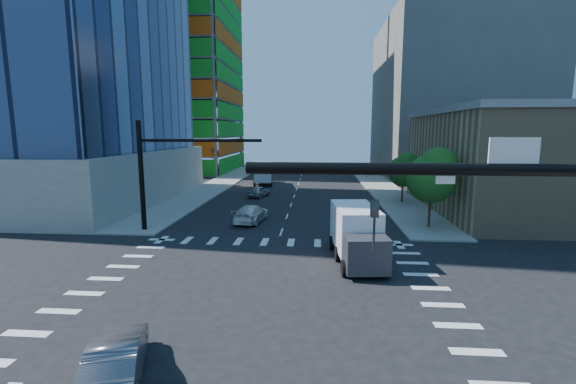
{
  "coord_description": "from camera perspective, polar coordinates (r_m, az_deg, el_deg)",
  "views": [
    {
      "loc": [
        2.87,
        -18.92,
        8.25
      ],
      "look_at": [
        0.85,
        8.0,
        4.01
      ],
      "focal_mm": 24.0,
      "sensor_mm": 36.0,
      "label": 1
    }
  ],
  "objects": [
    {
      "name": "commercial_building",
      "position": [
        46.61,
        32.71,
        3.92
      ],
      "size": [
        20.5,
        22.5,
        10.6
      ],
      "color": "tan",
      "rests_on": "ground"
    },
    {
      "name": "box_truck_far",
      "position": [
        61.02,
        -3.83,
        2.59
      ],
      "size": [
        3.79,
        6.9,
        3.43
      ],
      "rotation": [
        0.0,
        0.0,
        3.3
      ],
      "color": "black",
      "rests_on": "ground"
    },
    {
      "name": "road_markings",
      "position": [
        20.84,
        -4.11,
        -14.4
      ],
      "size": [
        20.0,
        20.0,
        0.01
      ],
      "primitive_type": "cube",
      "color": "silver",
      "rests_on": "ground"
    },
    {
      "name": "construction_building",
      "position": [
        87.87,
        -16.94,
        19.3
      ],
      "size": [
        25.16,
        34.5,
        70.6
      ],
      "color": "slate",
      "rests_on": "ground"
    },
    {
      "name": "tree_south",
      "position": [
        34.43,
        20.75,
        2.42
      ],
      "size": [
        4.16,
        4.16,
        6.82
      ],
      "color": "#382316",
      "rests_on": "sidewalk_ne"
    },
    {
      "name": "car_sb_mid",
      "position": [
        49.28,
        -4.33,
        0.11
      ],
      "size": [
        2.7,
        4.44,
        1.41
      ],
      "primitive_type": "imported",
      "rotation": [
        0.0,
        0.0,
        2.88
      ],
      "color": "#9B9DA2",
      "rests_on": "ground"
    },
    {
      "name": "signal_mast_nw",
      "position": [
        33.14,
        -18.62,
        3.7
      ],
      "size": [
        10.2,
        0.4,
        9.0
      ],
      "color": "black",
      "rests_on": "sidewalk_nw"
    },
    {
      "name": "sidewalk_nw",
      "position": [
        61.44,
        -10.24,
        1.15
      ],
      "size": [
        5.0,
        60.0,
        0.15
      ],
      "primitive_type": "cube",
      "color": "gray",
      "rests_on": "ground"
    },
    {
      "name": "box_truck_near",
      "position": [
        24.96,
        10.29,
        -6.88
      ],
      "size": [
        3.37,
        6.74,
        3.41
      ],
      "rotation": [
        0.0,
        0.0,
        0.09
      ],
      "color": "black",
      "rests_on": "ground"
    },
    {
      "name": "car_sb_near",
      "position": [
        35.67,
        -5.46,
        -3.19
      ],
      "size": [
        3.0,
        5.66,
        1.56
      ],
      "primitive_type": "imported",
      "rotation": [
        0.0,
        0.0,
        2.99
      ],
      "color": "white",
      "rests_on": "ground"
    },
    {
      "name": "bg_building_ne",
      "position": [
        77.97,
        22.87,
        12.49
      ],
      "size": [
        24.0,
        30.0,
        28.0
      ],
      "primitive_type": "cube",
      "color": "#5A5651",
      "rests_on": "ground"
    },
    {
      "name": "car_sb_cross",
      "position": [
        15.05,
        -24.09,
        -21.73
      ],
      "size": [
        3.08,
        4.94,
        1.54
      ],
      "primitive_type": "imported",
      "rotation": [
        0.0,
        0.0,
        3.48
      ],
      "color": "#57575C",
      "rests_on": "ground"
    },
    {
      "name": "ground",
      "position": [
        20.84,
        -4.11,
        -14.41
      ],
      "size": [
        160.0,
        160.0,
        0.0
      ],
      "primitive_type": "plane",
      "color": "black",
      "rests_on": "ground"
    },
    {
      "name": "tree_north",
      "position": [
        46.13,
        16.89,
        3.25
      ],
      "size": [
        3.54,
        3.52,
        5.78
      ],
      "color": "#382316",
      "rests_on": "sidewalk_ne"
    },
    {
      "name": "car_nb_far",
      "position": [
        38.38,
        8.83,
        -2.49
      ],
      "size": [
        2.46,
        5.19,
        1.43
      ],
      "primitive_type": "imported",
      "rotation": [
        0.0,
        0.0,
        0.02
      ],
      "color": "black",
      "rests_on": "ground"
    },
    {
      "name": "sidewalk_ne",
      "position": [
        60.26,
        13.44,
        0.9
      ],
      "size": [
        5.0,
        60.0,
        0.15
      ],
      "primitive_type": "cube",
      "color": "gray",
      "rests_on": "ground"
    }
  ]
}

